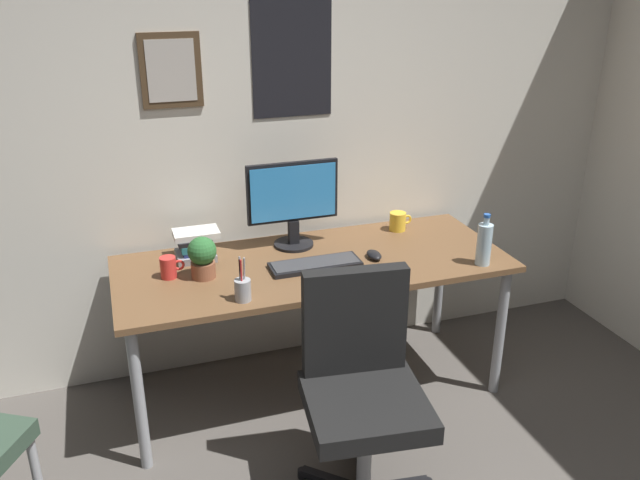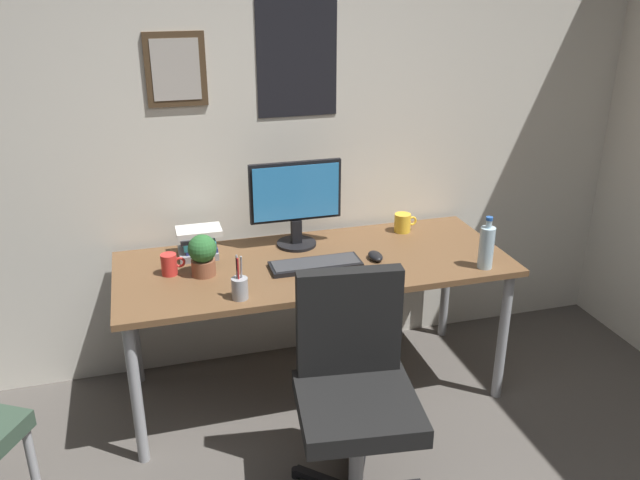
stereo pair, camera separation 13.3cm
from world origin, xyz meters
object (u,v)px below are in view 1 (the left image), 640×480
(monitor, at_px, (293,201))
(computer_mouse, at_px, (374,255))
(coffee_mug_far, at_px, (398,221))
(potted_plant, at_px, (202,256))
(coffee_mug_near, at_px, (169,267))
(book_stack_left, at_px, (196,245))
(office_chair, at_px, (361,379))
(pen_cup, at_px, (243,289))
(water_bottle, at_px, (484,243))
(keyboard, at_px, (315,264))

(monitor, distance_m, computer_mouse, 0.48)
(coffee_mug_far, xyz_separation_m, potted_plant, (-1.08, -0.25, 0.05))
(potted_plant, bearing_deg, coffee_mug_near, 162.71)
(coffee_mug_near, relative_size, coffee_mug_far, 0.88)
(monitor, height_order, book_stack_left, monitor)
(monitor, xyz_separation_m, book_stack_left, (-0.49, 0.00, -0.17))
(office_chair, distance_m, pen_cup, 0.62)
(water_bottle, bearing_deg, office_chair, -151.25)
(computer_mouse, relative_size, water_bottle, 0.44)
(water_bottle, height_order, pen_cup, water_bottle)
(computer_mouse, distance_m, potted_plant, 0.82)
(water_bottle, distance_m, book_stack_left, 1.37)
(water_bottle, distance_m, coffee_mug_near, 1.46)
(pen_cup, bearing_deg, book_stack_left, 103.18)
(pen_cup, xyz_separation_m, book_stack_left, (-0.12, 0.50, 0.01))
(monitor, relative_size, water_bottle, 1.82)
(office_chair, bearing_deg, coffee_mug_near, 130.24)
(water_bottle, distance_m, coffee_mug_far, 0.56)
(pen_cup, bearing_deg, water_bottle, -0.07)
(computer_mouse, bearing_deg, coffee_mug_near, 174.02)
(computer_mouse, relative_size, coffee_mug_far, 0.88)
(coffee_mug_far, height_order, potted_plant, potted_plant)
(keyboard, bearing_deg, potted_plant, 173.56)
(potted_plant, bearing_deg, coffee_mug_far, 12.92)
(coffee_mug_near, distance_m, book_stack_left, 0.24)
(office_chair, bearing_deg, book_stack_left, 117.53)
(water_bottle, relative_size, potted_plant, 1.29)
(book_stack_left, bearing_deg, monitor, -0.41)
(pen_cup, bearing_deg, potted_plant, 113.73)
(book_stack_left, bearing_deg, coffee_mug_near, -129.71)
(coffee_mug_near, relative_size, book_stack_left, 0.51)
(computer_mouse, height_order, pen_cup, pen_cup)
(water_bottle, height_order, coffee_mug_near, water_bottle)
(keyboard, relative_size, pen_cup, 2.15)
(coffee_mug_far, xyz_separation_m, book_stack_left, (-1.08, -0.02, 0.02))
(coffee_mug_near, bearing_deg, pen_cup, -50.19)
(monitor, bearing_deg, potted_plant, -155.51)
(office_chair, relative_size, coffee_mug_near, 8.57)
(coffee_mug_far, relative_size, potted_plant, 0.64)
(computer_mouse, bearing_deg, book_stack_left, 160.80)
(computer_mouse, height_order, coffee_mug_far, coffee_mug_far)
(water_bottle, xyz_separation_m, book_stack_left, (-1.27, 0.51, -0.04))
(coffee_mug_near, relative_size, potted_plant, 0.57)
(monitor, bearing_deg, pen_cup, -126.44)
(potted_plant, bearing_deg, book_stack_left, 89.09)
(pen_cup, bearing_deg, coffee_mug_far, 28.70)
(keyboard, xyz_separation_m, coffee_mug_far, (0.57, 0.31, 0.04))
(office_chair, xyz_separation_m, pen_cup, (-0.37, 0.43, 0.25))
(keyboard, distance_m, potted_plant, 0.53)
(coffee_mug_near, bearing_deg, monitor, 15.58)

